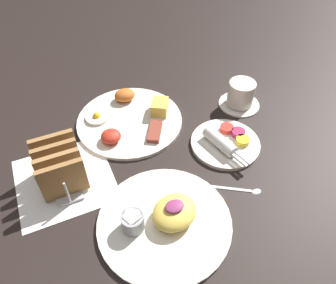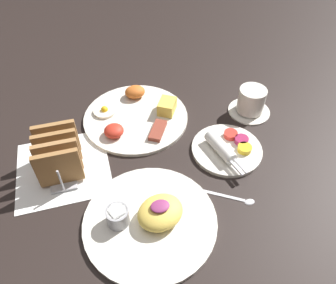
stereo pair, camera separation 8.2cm
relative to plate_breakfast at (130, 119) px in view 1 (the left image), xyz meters
The scene contains 8 objects.
ground_plane 0.21m from the plate_breakfast, 95.02° to the right, with size 3.00×3.00×0.00m, color black.
napkin_flat 0.25m from the plate_breakfast, 147.59° to the right, with size 0.22×0.22×0.00m.
plate_breakfast is the anchor object (origin of this frame).
plate_condiments 0.27m from the plate_breakfast, 43.72° to the right, with size 0.18×0.19×0.04m.
plate_foreground 0.34m from the plate_breakfast, 96.64° to the right, with size 0.29×0.29×0.06m.
toast_rack 0.25m from the plate_breakfast, 147.59° to the right, with size 0.10×0.15×0.10m.
coffee_cup 0.33m from the plate_breakfast, 10.89° to the right, with size 0.12×0.12×0.08m.
teaspoon 0.37m from the plate_breakfast, 64.35° to the right, with size 0.12×0.07×0.01m.
Camera 1 is at (-0.16, -0.46, 0.62)m, focal length 35.00 mm.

